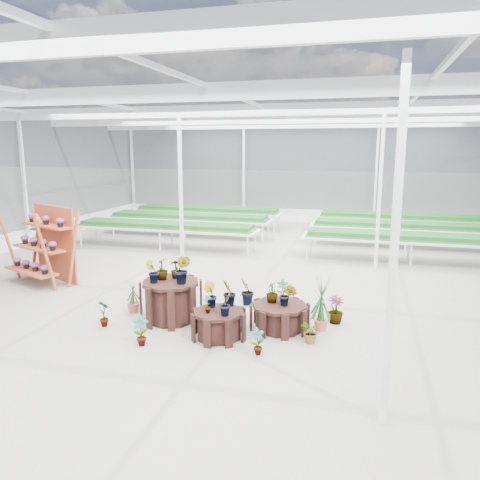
% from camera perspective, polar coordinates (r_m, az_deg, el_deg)
% --- Properties ---
extents(ground_plane, '(24.00, 24.00, 0.00)m').
position_cam_1_polar(ground_plane, '(10.62, -0.11, -7.69)').
color(ground_plane, gray).
rests_on(ground_plane, ground).
extents(greenhouse_shell, '(18.00, 24.00, 4.50)m').
position_cam_1_polar(greenhouse_shell, '(10.11, -0.12, 4.46)').
color(greenhouse_shell, white).
rests_on(greenhouse_shell, ground).
extents(steel_frame, '(18.00, 24.00, 4.50)m').
position_cam_1_polar(steel_frame, '(10.11, -0.12, 4.46)').
color(steel_frame, silver).
rests_on(steel_frame, ground).
extents(nursery_benches, '(16.00, 7.00, 0.84)m').
position_cam_1_polar(nursery_benches, '(17.36, 6.18, 1.16)').
color(nursery_benches, silver).
rests_on(nursery_benches, ground).
extents(plinth_tall, '(1.58, 1.58, 0.82)m').
position_cam_1_polar(plinth_tall, '(9.59, -8.39, -7.34)').
color(plinth_tall, black).
rests_on(plinth_tall, ground).
extents(plinth_mid, '(1.09, 1.09, 0.52)m').
position_cam_1_polar(plinth_mid, '(8.71, -2.59, -10.24)').
color(plinth_mid, black).
rests_on(plinth_mid, ground).
extents(plinth_low, '(1.47, 1.47, 0.50)m').
position_cam_1_polar(plinth_low, '(9.12, 4.85, -9.31)').
color(plinth_low, black).
rests_on(plinth_low, ground).
extents(shelf_rack, '(2.09, 1.62, 1.97)m').
position_cam_1_polar(shelf_rack, '(12.94, -23.15, -0.63)').
color(shelf_rack, '#9A3C1E').
rests_on(shelf_rack, ground).
extents(bird_table, '(0.51, 0.51, 1.75)m').
position_cam_1_polar(bird_table, '(13.85, -23.16, -0.36)').
color(bird_table, '#A57850').
rests_on(bird_table, ground).
extents(nursery_plants, '(4.72, 2.94, 1.40)m').
position_cam_1_polar(nursery_plants, '(9.42, -1.83, -6.95)').
color(nursery_plants, '#164819').
rests_on(nursery_plants, ground).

